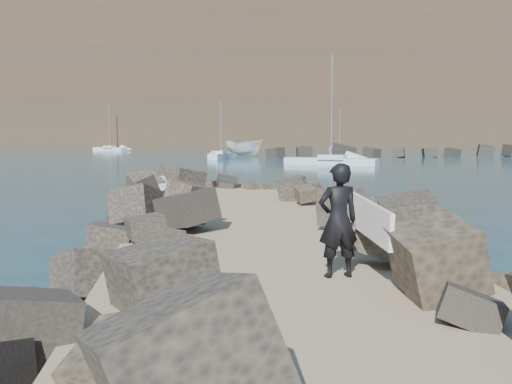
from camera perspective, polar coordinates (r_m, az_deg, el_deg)
ground at (r=14.69m, az=-0.46°, el=-5.44°), size 800.00×800.00×0.00m
jetty at (r=12.68m, az=0.53°, el=-5.85°), size 6.00×26.00×0.60m
riprap_left at (r=13.11m, az=-12.48°, el=-4.72°), size 2.60×22.00×1.00m
riprap_right at (r=13.78m, az=12.34°, el=-4.21°), size 2.60×22.00×1.00m
breakwater_secondary at (r=78.41m, az=21.16°, el=3.72°), size 52.00×4.00×1.20m
headland at (r=175.20m, az=-2.93°, el=10.05°), size 360.00×140.00×32.00m
surfboard_resting at (r=18.35m, az=-9.58°, el=0.01°), size 1.06×2.57×0.08m
boat_imported at (r=75.25m, az=-1.20°, el=4.43°), size 5.78×5.39×2.22m
surfer_with_board at (r=9.09m, az=8.61°, el=-2.78°), size 0.87×2.25×1.81m
sailboat_c at (r=54.55m, az=7.52°, el=3.07°), size 8.58×6.35×10.53m
sailboat_f at (r=116.88m, az=12.12°, el=4.40°), size 1.55×5.73×6.99m
sailboat_b at (r=67.93m, az=-3.50°, el=3.63°), size 3.42×5.54×6.84m
sailboat_e at (r=102.43m, az=-14.41°, el=4.17°), size 6.36×5.44×8.33m
sailboat_d at (r=98.13m, az=8.35°, el=4.23°), size 1.63×6.21×7.52m
headland_buildings at (r=170.39m, az=-0.40°, el=16.28°), size 137.50×30.50×5.00m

